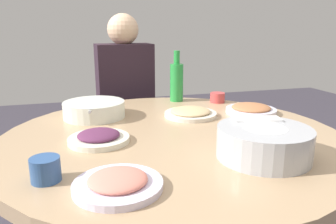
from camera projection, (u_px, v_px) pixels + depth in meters
name	position (u px, v px, depth m)	size (l,w,h in m)	color
round_dining_table	(173.00, 162.00, 1.25)	(1.28, 1.28, 0.73)	#99999E
rice_bowl	(264.00, 142.00, 0.98)	(0.29, 0.29, 0.11)	#B2B5BA
soup_bowl	(94.00, 110.00, 1.43)	(0.27, 0.29, 0.07)	silver
dish_tofu_braise	(251.00, 109.00, 1.49)	(0.23, 0.23, 0.04)	silver
dish_eggplant	(99.00, 137.00, 1.12)	(0.21, 0.21, 0.04)	white
dish_noodles	(190.00, 113.00, 1.45)	(0.23, 0.23, 0.04)	silver
dish_shrimp	(118.00, 183.00, 0.79)	(0.22, 0.22, 0.04)	silver
green_bottle	(177.00, 81.00, 1.73)	(0.07, 0.07, 0.27)	green
tea_cup_near	(217.00, 98.00, 1.71)	(0.08, 0.08, 0.05)	#C54243
tea_cup_far	(45.00, 169.00, 0.83)	(0.08, 0.08, 0.06)	#2F538B
stool_for_diner_left	(128.00, 165.00, 2.17)	(0.31, 0.31, 0.44)	brown
diner_left	(125.00, 86.00, 2.03)	(0.35, 0.36, 0.76)	#2D333D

